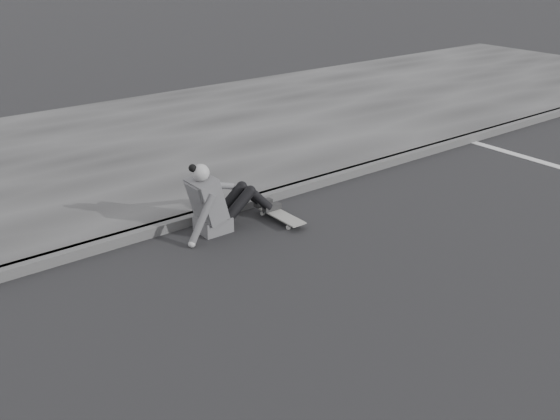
{
  "coord_description": "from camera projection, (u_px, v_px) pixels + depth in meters",
  "views": [
    {
      "loc": [
        -5.37,
        -3.51,
        3.17
      ],
      "look_at": [
        -1.63,
        1.34,
        0.5
      ],
      "focal_mm": 40.0,
      "sensor_mm": 36.0,
      "label": 1
    }
  ],
  "objects": [
    {
      "name": "sidewalk",
      "position": [
        204.0,
        133.0,
        10.86
      ],
      "size": [
        24.0,
        6.0,
        0.12
      ],
      "primitive_type": "cube",
      "color": "#363636",
      "rests_on": "ground"
    },
    {
      "name": "curb",
      "position": [
        318.0,
        182.0,
        8.67
      ],
      "size": [
        24.0,
        0.16,
        0.12
      ],
      "primitive_type": "cube",
      "color": "#434343",
      "rests_on": "ground"
    },
    {
      "name": "seated_woman",
      "position": [
        217.0,
        202.0,
        7.26
      ],
      "size": [
        1.38,
        0.46,
        0.88
      ],
      "color": "#4D4E50",
      "rests_on": "ground"
    },
    {
      "name": "skateboard",
      "position": [
        280.0,
        215.0,
        7.61
      ],
      "size": [
        0.2,
        0.78,
        0.09
      ],
      "color": "#A9A8A3",
      "rests_on": "ground"
    },
    {
      "name": "ground",
      "position": [
        472.0,
        254.0,
        6.82
      ],
      "size": [
        80.0,
        80.0,
        0.0
      ],
      "primitive_type": "plane",
      "color": "black",
      "rests_on": "ground"
    }
  ]
}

